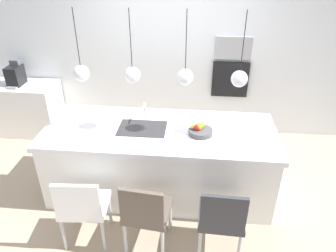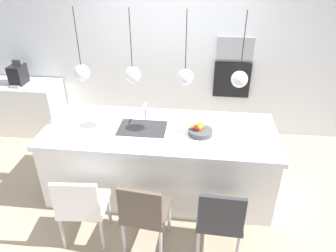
% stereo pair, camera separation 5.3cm
% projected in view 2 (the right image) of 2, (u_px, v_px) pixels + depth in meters
% --- Properties ---
extents(floor, '(6.60, 6.60, 0.00)m').
position_uv_depth(floor, '(160.00, 188.00, 4.17)').
color(floor, tan).
rests_on(floor, ground).
extents(back_wall, '(6.00, 0.10, 2.60)m').
position_uv_depth(back_wall, '(174.00, 53.00, 4.95)').
color(back_wall, white).
rests_on(back_wall, ground).
extents(kitchen_island, '(2.72, 1.07, 0.90)m').
position_uv_depth(kitchen_island, '(160.00, 160.00, 3.95)').
color(kitchen_island, white).
rests_on(kitchen_island, ground).
extents(sink_basin, '(0.56, 0.40, 0.02)m').
position_uv_depth(sink_basin, '(142.00, 129.00, 3.75)').
color(sink_basin, '#2D2D30').
rests_on(sink_basin, kitchen_island).
extents(faucet, '(0.02, 0.17, 0.22)m').
position_uv_depth(faucet, '(145.00, 109.00, 3.86)').
color(faucet, silver).
rests_on(faucet, kitchen_island).
extents(fruit_bowl, '(0.28, 0.28, 0.16)m').
position_uv_depth(fruit_bowl, '(200.00, 130.00, 3.61)').
color(fruit_bowl, '#4C4C51').
rests_on(fruit_bowl, kitchen_island).
extents(side_counter, '(1.10, 0.60, 0.84)m').
position_uv_depth(side_counter, '(28.00, 107.00, 5.30)').
color(side_counter, white).
rests_on(side_counter, ground).
extents(coffee_machine, '(0.20, 0.35, 0.38)m').
position_uv_depth(coffee_machine, '(18.00, 74.00, 5.02)').
color(coffee_machine, black).
rests_on(coffee_machine, side_counter).
extents(microwave, '(0.54, 0.08, 0.34)m').
position_uv_depth(microwave, '(235.00, 48.00, 4.73)').
color(microwave, '#9E9EA3').
rests_on(microwave, back_wall).
extents(oven, '(0.56, 0.08, 0.56)m').
position_uv_depth(oven, '(232.00, 80.00, 4.98)').
color(oven, black).
rests_on(oven, back_wall).
extents(chair_near, '(0.50, 0.45, 0.87)m').
position_uv_depth(chair_near, '(82.00, 205.00, 3.21)').
color(chair_near, white).
rests_on(chair_near, ground).
extents(chair_middle, '(0.49, 0.49, 0.86)m').
position_uv_depth(chair_middle, '(145.00, 211.00, 3.15)').
color(chair_middle, brown).
rests_on(chair_middle, ground).
extents(chair_far, '(0.46, 0.45, 0.86)m').
position_uv_depth(chair_far, '(220.00, 218.00, 3.08)').
color(chair_far, '#333338').
rests_on(chair_far, ground).
extents(pendant_light_left, '(0.18, 0.18, 0.78)m').
position_uv_depth(pendant_light_left, '(82.00, 72.00, 3.48)').
color(pendant_light_left, silver).
extents(pendant_light_center_left, '(0.18, 0.18, 0.78)m').
position_uv_depth(pendant_light_center_left, '(133.00, 75.00, 3.42)').
color(pendant_light_center_left, silver).
extents(pendant_light_center_right, '(0.18, 0.18, 0.78)m').
position_uv_depth(pendant_light_center_right, '(185.00, 77.00, 3.37)').
color(pendant_light_center_right, silver).
extents(pendant_light_right, '(0.18, 0.18, 0.78)m').
position_uv_depth(pendant_light_right, '(239.00, 79.00, 3.31)').
color(pendant_light_right, silver).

